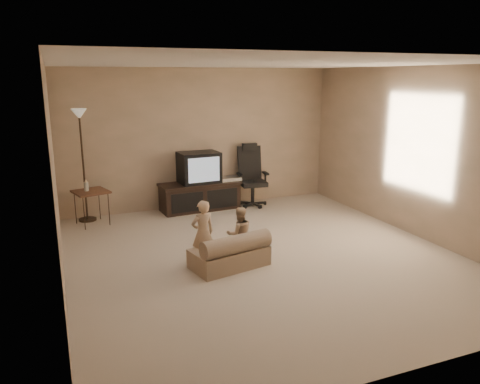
{
  "coord_description": "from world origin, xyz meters",
  "views": [
    {
      "loc": [
        -2.47,
        -5.36,
        2.35
      ],
      "look_at": [
        -0.09,
        0.6,
        0.76
      ],
      "focal_mm": 35.0,
      "sensor_mm": 36.0,
      "label": 1
    }
  ],
  "objects_px": {
    "tv_stand": "(200,186)",
    "toddler_right": "(239,234)",
    "office_chair": "(252,183)",
    "side_table": "(90,192)",
    "floor_lamp": "(81,140)",
    "child_sofa": "(231,253)",
    "toddler_left": "(203,233)"
  },
  "relations": [
    {
      "from": "tv_stand",
      "to": "toddler_right",
      "type": "distance_m",
      "value": 2.51
    },
    {
      "from": "office_chair",
      "to": "child_sofa",
      "type": "bearing_deg",
      "value": -112.04
    },
    {
      "from": "child_sofa",
      "to": "toddler_right",
      "type": "xyz_separation_m",
      "value": [
        0.19,
        0.2,
        0.17
      ]
    },
    {
      "from": "tv_stand",
      "to": "toddler_left",
      "type": "relative_size",
      "value": 1.76
    },
    {
      "from": "tv_stand",
      "to": "child_sofa",
      "type": "bearing_deg",
      "value": -102.55
    },
    {
      "from": "floor_lamp",
      "to": "child_sofa",
      "type": "xyz_separation_m",
      "value": [
        1.53,
        -2.76,
        -1.16
      ]
    },
    {
      "from": "tv_stand",
      "to": "child_sofa",
      "type": "xyz_separation_m",
      "value": [
        -0.43,
        -2.7,
        -0.25
      ]
    },
    {
      "from": "office_chair",
      "to": "child_sofa",
      "type": "distance_m",
      "value": 2.99
    },
    {
      "from": "floor_lamp",
      "to": "toddler_left",
      "type": "bearing_deg",
      "value": -63.94
    },
    {
      "from": "tv_stand",
      "to": "office_chair",
      "type": "bearing_deg",
      "value": -7.66
    },
    {
      "from": "side_table",
      "to": "toddler_right",
      "type": "xyz_separation_m",
      "value": [
        1.67,
        -2.3,
        -0.18
      ]
    },
    {
      "from": "toddler_left",
      "to": "tv_stand",
      "type": "bearing_deg",
      "value": -114.38
    },
    {
      "from": "tv_stand",
      "to": "floor_lamp",
      "type": "bearing_deg",
      "value": 174.71
    },
    {
      "from": "floor_lamp",
      "to": "child_sofa",
      "type": "bearing_deg",
      "value": -60.91
    },
    {
      "from": "office_chair",
      "to": "floor_lamp",
      "type": "relative_size",
      "value": 0.62
    },
    {
      "from": "toddler_left",
      "to": "toddler_right",
      "type": "distance_m",
      "value": 0.5
    },
    {
      "from": "office_chair",
      "to": "toddler_left",
      "type": "relative_size",
      "value": 1.35
    },
    {
      "from": "toddler_left",
      "to": "office_chair",
      "type": "bearing_deg",
      "value": -133.38
    },
    {
      "from": "office_chair",
      "to": "child_sofa",
      "type": "relative_size",
      "value": 1.11
    },
    {
      "from": "toddler_left",
      "to": "toddler_right",
      "type": "height_order",
      "value": "toddler_left"
    },
    {
      "from": "tv_stand",
      "to": "toddler_left",
      "type": "height_order",
      "value": "tv_stand"
    },
    {
      "from": "tv_stand",
      "to": "floor_lamp",
      "type": "distance_m",
      "value": 2.16
    },
    {
      "from": "office_chair",
      "to": "side_table",
      "type": "xyz_separation_m",
      "value": [
        -2.87,
        -0.13,
        0.13
      ]
    },
    {
      "from": "side_table",
      "to": "toddler_left",
      "type": "height_order",
      "value": "toddler_left"
    },
    {
      "from": "child_sofa",
      "to": "toddler_left",
      "type": "xyz_separation_m",
      "value": [
        -0.3,
        0.23,
        0.24
      ]
    },
    {
      "from": "child_sofa",
      "to": "toddler_left",
      "type": "bearing_deg",
      "value": 130.56
    },
    {
      "from": "office_chair",
      "to": "toddler_left",
      "type": "bearing_deg",
      "value": -119.24
    },
    {
      "from": "tv_stand",
      "to": "floor_lamp",
      "type": "height_order",
      "value": "floor_lamp"
    },
    {
      "from": "tv_stand",
      "to": "toddler_left",
      "type": "distance_m",
      "value": 2.57
    },
    {
      "from": "office_chair",
      "to": "side_table",
      "type": "height_order",
      "value": "office_chair"
    },
    {
      "from": "office_chair",
      "to": "toddler_right",
      "type": "height_order",
      "value": "office_chair"
    },
    {
      "from": "side_table",
      "to": "floor_lamp",
      "type": "distance_m",
      "value": 0.85
    }
  ]
}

